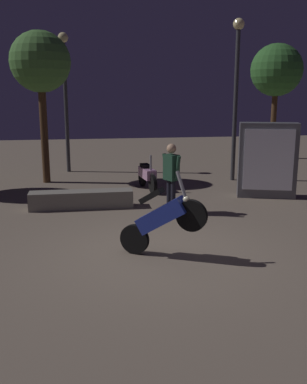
{
  "coord_description": "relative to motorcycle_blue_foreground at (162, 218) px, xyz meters",
  "views": [
    {
      "loc": [
        -1.24,
        -7.59,
        2.98
      ],
      "look_at": [
        0.06,
        0.79,
        1.0
      ],
      "focal_mm": 40.97,
      "sensor_mm": 36.0,
      "label": 1
    }
  ],
  "objects": [
    {
      "name": "ground_plane",
      "position": [
        -0.05,
        0.21,
        -0.74
      ],
      "size": [
        40.0,
        40.0,
        0.0
      ],
      "primitive_type": "plane",
      "color": "#756656"
    },
    {
      "name": "motorcycle_blue_foreground",
      "position": [
        0.0,
        0.0,
        0.0
      ],
      "size": [
        1.46,
        0.97,
        1.63
      ],
      "rotation": [
        0.0,
        0.0,
        -0.56
      ],
      "color": "black",
      "rests_on": "ground_plane"
    },
    {
      "name": "motorcycle_pink_parked_left",
      "position": [
        0.52,
        5.59,
        -0.31
      ],
      "size": [
        0.45,
        1.66,
        1.11
      ],
      "rotation": [
        0.0,
        0.0,
        4.87
      ],
      "color": "black",
      "rests_on": "ground_plane"
    },
    {
      "name": "person_rider_beside",
      "position": [
        0.74,
        2.9,
        0.29
      ],
      "size": [
        0.39,
        0.63,
        1.72
      ],
      "rotation": [
        0.0,
        0.0,
        0.49
      ],
      "color": "black",
      "rests_on": "ground_plane"
    },
    {
      "name": "streetlamp_near",
      "position": [
        3.58,
        6.61,
        2.53
      ],
      "size": [
        0.36,
        0.36,
        5.18
      ],
      "color": "#38383D",
      "rests_on": "ground_plane"
    },
    {
      "name": "streetlamp_far",
      "position": [
        -1.96,
        9.06,
        2.4
      ],
      "size": [
        0.36,
        0.36,
        4.95
      ],
      "color": "#38383D",
      "rests_on": "ground_plane"
    },
    {
      "name": "tree_center_bg",
      "position": [
        6.89,
        11.02,
        3.03
      ],
      "size": [
        2.22,
        2.22,
        4.92
      ],
      "color": "#4C331E",
      "rests_on": "ground_plane"
    },
    {
      "name": "tree_right_bg",
      "position": [
        -2.61,
        7.19,
        3.04
      ],
      "size": [
        1.89,
        1.89,
        4.79
      ],
      "color": "#4C331E",
      "rests_on": "ground_plane"
    },
    {
      "name": "kiosk_billboard",
      "position": [
        3.73,
        4.15,
        0.31
      ],
      "size": [
        1.68,
        0.94,
        2.1
      ],
      "rotation": [
        0.0,
        0.0,
        2.85
      ],
      "color": "#595960",
      "rests_on": "ground_plane"
    },
    {
      "name": "planter_wall_low",
      "position": [
        -1.46,
        3.71,
        -0.52
      ],
      "size": [
        2.63,
        0.5,
        0.45
      ],
      "color": "gray",
      "rests_on": "ground_plane"
    }
  ]
}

